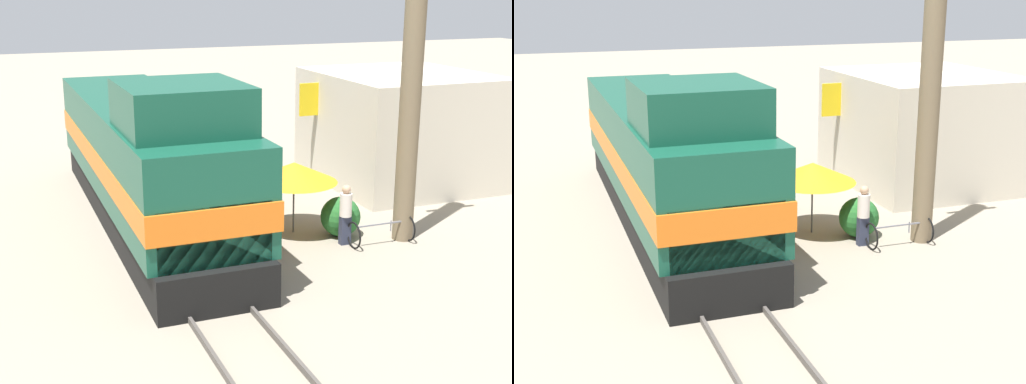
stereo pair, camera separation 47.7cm
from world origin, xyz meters
TOP-DOWN VIEW (x-y plane):
  - ground_plane at (0.00, 0.00)m, footprint 120.00×120.00m
  - rail_near at (-0.72, 0.00)m, footprint 0.08×31.16m
  - rail_far at (0.72, 0.00)m, footprint 0.08×31.16m
  - locomotive at (0.00, 2.53)m, footprint 3.13×14.20m
  - utility_pole at (6.42, -1.23)m, footprint 1.80×0.58m
  - vendor_umbrella at (3.74, 0.41)m, footprint 2.52×2.52m
  - billboard_sign at (6.99, 5.38)m, footprint 1.66×0.12m
  - shrub_cluster at (4.88, -0.35)m, footprint 1.15×1.15m
  - person_bystander at (4.68, -1.02)m, footprint 0.34×0.34m
  - bicycle at (5.61, -1.43)m, footprint 1.77×0.77m
  - building_block_distant at (9.64, 4.28)m, footprint 5.52×6.16m

SIDE VIEW (x-z plane):
  - ground_plane at x=0.00m, z-range 0.00..0.00m
  - rail_near at x=-0.72m, z-range 0.00..0.15m
  - rail_far at x=0.72m, z-range 0.00..0.15m
  - bicycle at x=5.61m, z-range 0.01..0.77m
  - shrub_cluster at x=4.88m, z-range 0.00..1.15m
  - person_bystander at x=4.68m, z-range 0.07..1.79m
  - vendor_umbrella at x=3.74m, z-range 0.77..2.88m
  - building_block_distant at x=9.64m, z-range 0.00..3.96m
  - locomotive at x=0.00m, z-range -0.40..4.38m
  - billboard_sign at x=6.99m, z-range 0.89..4.49m
  - utility_pole at x=6.42m, z-range 0.03..10.74m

